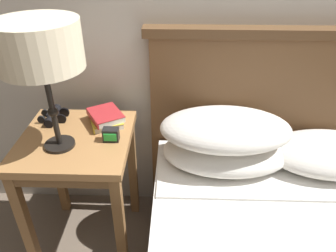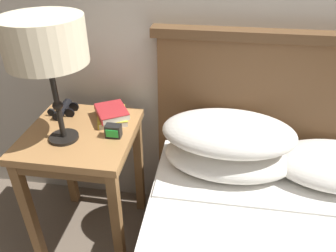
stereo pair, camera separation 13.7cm
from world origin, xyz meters
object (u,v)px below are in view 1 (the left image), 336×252
object	(u,v)px
table_lamp	(39,47)
alarm_clock	(111,135)
book_on_nightstand	(106,120)
binoculars_pair	(53,116)
nightstand	(78,156)
book_stacked_on_top	(105,115)

from	to	relation	value
table_lamp	alarm_clock	size ratio (longest dim) A/B	7.70
book_on_nightstand	binoculars_pair	world-z (taller)	binoculars_pair
nightstand	table_lamp	world-z (taller)	table_lamp
binoculars_pair	book_on_nightstand	bearing A→B (deg)	-4.62
nightstand	book_stacked_on_top	distance (m)	0.23
binoculars_pair	alarm_clock	xyz separation A→B (m)	(0.32, -0.17, 0.01)
book_on_nightstand	binoculars_pair	distance (m)	0.26
binoculars_pair	alarm_clock	bearing A→B (deg)	-28.19
book_on_nightstand	table_lamp	bearing A→B (deg)	-129.53
table_lamp	book_stacked_on_top	world-z (taller)	table_lamp
nightstand	alarm_clock	xyz separation A→B (m)	(0.17, -0.02, 0.13)
nightstand	book_on_nightstand	world-z (taller)	book_on_nightstand
book_on_nightstand	binoculars_pair	bearing A→B (deg)	175.38
table_lamp	book_stacked_on_top	size ratio (longest dim) A/B	2.47
alarm_clock	book_on_nightstand	bearing A→B (deg)	110.19
book_on_nightstand	nightstand	bearing A→B (deg)	-131.92
table_lamp	nightstand	bearing A→B (deg)	55.59
table_lamp	book_stacked_on_top	distance (m)	0.47
binoculars_pair	table_lamp	bearing A→B (deg)	-65.64
nightstand	binoculars_pair	world-z (taller)	binoculars_pair
nightstand	book_on_nightstand	distance (m)	0.21
book_stacked_on_top	alarm_clock	bearing A→B (deg)	-69.88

